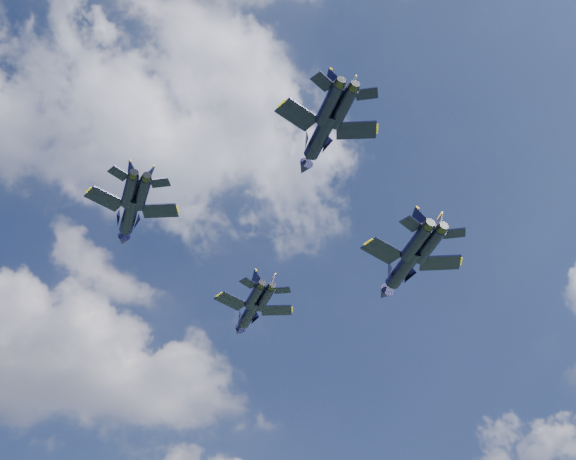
# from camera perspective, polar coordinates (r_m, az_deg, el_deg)

# --- Properties ---
(jet_lead) EXTENTS (11.20, 14.48, 3.45)m
(jet_lead) POSITION_cam_1_polar(r_m,az_deg,el_deg) (101.16, -3.11, -6.64)
(jet_lead) COLOR black
(jet_left) EXTENTS (10.96, 14.09, 3.37)m
(jet_left) POSITION_cam_1_polar(r_m,az_deg,el_deg) (86.89, -12.43, 1.06)
(jet_left) COLOR black
(jet_right) EXTENTS (13.45, 17.22, 4.13)m
(jet_right) POSITION_cam_1_polar(r_m,az_deg,el_deg) (92.56, 9.01, -3.06)
(jet_right) COLOR black
(jet_slot) EXTENTS (11.41, 14.66, 3.50)m
(jet_slot) POSITION_cam_1_polar(r_m,az_deg,el_deg) (77.92, 2.48, 7.30)
(jet_slot) COLOR black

